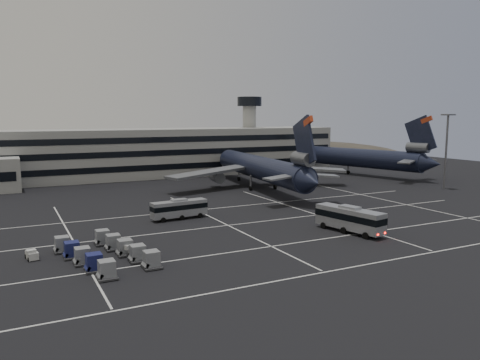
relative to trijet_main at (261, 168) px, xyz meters
name	(u,v)px	position (x,y,z in m)	size (l,w,h in m)	color
ground	(272,227)	(-17.65, -35.27, -5.25)	(260.00, 260.00, 0.00)	black
lane_markings	(275,225)	(-16.70, -34.54, -5.24)	(90.00, 55.62, 0.01)	silver
terminal	(139,153)	(-20.60, 35.88, 1.68)	(125.00, 26.00, 24.00)	gray
hills	(131,176)	(0.34, 134.73, -17.32)	(352.00, 180.00, 44.00)	#38332B
lightpole_right	(447,141)	(40.35, -20.27, 6.57)	(2.40, 2.40, 18.28)	slate
trijet_main	(261,168)	(0.00, 0.00, 0.00)	(47.11, 57.67, 18.08)	black
trijet_far	(351,157)	(39.25, 13.27, 0.18)	(23.41, 56.92, 18.08)	black
bus_near	(350,218)	(-8.92, -43.87, -2.99)	(4.97, 12.01, 4.13)	gray
bus_far	(179,208)	(-29.16, -23.07, -3.32)	(10.14, 3.23, 3.52)	gray
tug_a	(32,255)	(-53.40, -36.86, -4.64)	(1.64, 2.34, 1.38)	silver
tug_b	(130,250)	(-42.01, -40.48, -4.57)	(2.37, 2.77, 1.53)	silver
uld_cluster	(104,252)	(-45.30, -40.95, -4.24)	(11.34, 17.31, 2.07)	#2D2D30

